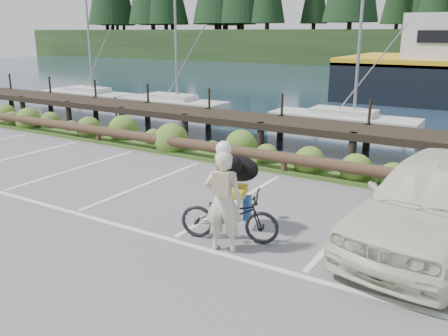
{
  "coord_description": "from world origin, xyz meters",
  "views": [
    {
      "loc": [
        5.07,
        -6.78,
        3.74
      ],
      "look_at": [
        0.31,
        0.99,
        1.1
      ],
      "focal_mm": 38.0,
      "sensor_mm": 36.0,
      "label": 1
    }
  ],
  "objects": [
    {
      "name": "cyclist",
      "position": [
        1.05,
        -0.23,
        0.92
      ],
      "size": [
        0.77,
        0.62,
        1.83
      ],
      "primitive_type": "imported",
      "rotation": [
        0.0,
        0.0,
        3.44
      ],
      "color": "beige",
      "rests_on": "ground"
    },
    {
      "name": "parked_car",
      "position": [
        4.16,
        1.85,
        0.86
      ],
      "size": [
        2.82,
        5.3,
        1.72
      ],
      "primitive_type": "imported",
      "rotation": [
        0.0,
        0.0,
        -0.16
      ],
      "color": "silver",
      "rests_on": "ground"
    },
    {
      "name": "dog",
      "position": [
        0.74,
        0.74,
        1.23
      ],
      "size": [
        0.69,
        1.0,
        0.52
      ],
      "primitive_type": "ellipsoid",
      "rotation": [
        0.0,
        0.0,
        1.87
      ],
      "color": "black",
      "rests_on": "bicycle"
    },
    {
      "name": "bicycle",
      "position": [
        0.92,
        0.18,
        0.48
      ],
      "size": [
        1.95,
        1.17,
        0.97
      ],
      "primitive_type": "imported",
      "rotation": [
        0.0,
        0.0,
        1.87
      ],
      "color": "black",
      "rests_on": "ground"
    },
    {
      "name": "ground",
      "position": [
        0.0,
        0.0,
        0.0
      ],
      "size": [
        72.0,
        72.0,
        0.0
      ],
      "primitive_type": "plane",
      "color": "#5E5D60"
    },
    {
      "name": "vegetation_strip",
      "position": [
        0.0,
        5.3,
        0.05
      ],
      "size": [
        34.0,
        1.6,
        0.1
      ],
      "primitive_type": "cube",
      "color": "#3D5B21",
      "rests_on": "ground"
    },
    {
      "name": "log_rail",
      "position": [
        0.0,
        4.6,
        0.0
      ],
      "size": [
        32.0,
        0.3,
        0.6
      ],
      "primitive_type": null,
      "color": "#443021",
      "rests_on": "ground"
    }
  ]
}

